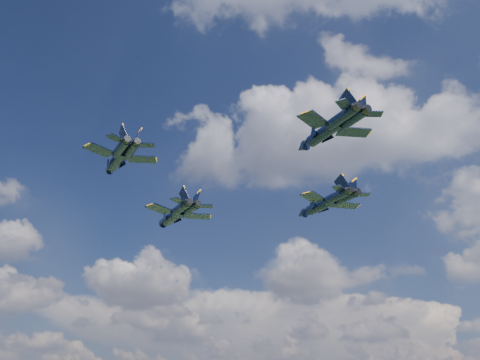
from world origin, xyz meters
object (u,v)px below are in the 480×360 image
jet_lead (173,216)px  jet_right (320,205)px  jet_slot (323,133)px  jet_left (117,160)px

jet_lead → jet_right: size_ratio=1.02×
jet_lead → jet_right: bearing=-42.8°
jet_right → jet_slot: bearing=-128.7°
jet_left → jet_right: (26.32, 29.32, -0.46)m
jet_right → jet_left: bearing=176.6°
jet_left → jet_slot: (32.45, 2.28, 0.07)m
jet_lead → jet_left: bearing=-134.1°
jet_slot → jet_left: bearing=135.0°
jet_right → jet_slot: 27.73m
jet_left → jet_slot: 32.53m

